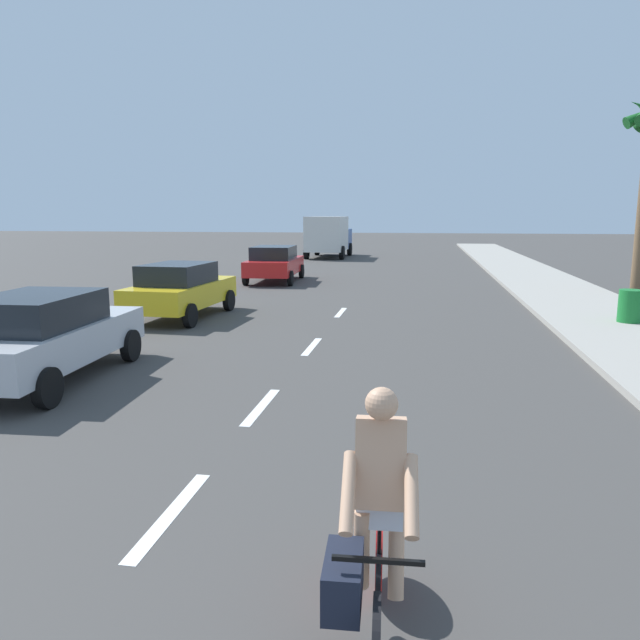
{
  "coord_description": "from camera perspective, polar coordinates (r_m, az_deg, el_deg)",
  "views": [
    {
      "loc": [
        2.38,
        2.18,
        2.93
      ],
      "look_at": [
        0.65,
        12.29,
        1.1
      ],
      "focal_mm": 33.29,
      "sensor_mm": 36.0,
      "label": 1
    }
  ],
  "objects": [
    {
      "name": "delivery_truck",
      "position": [
        41.38,
        0.83,
        8.12
      ],
      "size": [
        2.72,
        6.26,
        2.8
      ],
      "rotation": [
        0.0,
        0.0,
        -0.01
      ],
      "color": "#23478C",
      "rests_on": "ground"
    },
    {
      "name": "lane_stripe_3",
      "position": [
        9.3,
        -5.67,
        -8.27
      ],
      "size": [
        0.16,
        1.8,
        0.01
      ],
      "primitive_type": "cube",
      "color": "white",
      "rests_on": "ground"
    },
    {
      "name": "cyclist",
      "position": [
        4.23,
        5.01,
        -19.61
      ],
      "size": [
        0.64,
        1.71,
        1.82
      ],
      "rotation": [
        0.0,
        0.0,
        3.2
      ],
      "color": "black",
      "rests_on": "ground"
    },
    {
      "name": "parked_car_silver",
      "position": [
        11.57,
        -25.2,
        -1.27
      ],
      "size": [
        2.23,
        4.5,
        1.57
      ],
      "rotation": [
        0.0,
        0.0,
        0.06
      ],
      "color": "#B7BABF",
      "rests_on": "ground"
    },
    {
      "name": "lane_stripe_5",
      "position": [
        17.98,
        2.0,
        0.73
      ],
      "size": [
        0.16,
        1.8,
        0.01
      ],
      "primitive_type": "cube",
      "color": "white",
      "rests_on": "ground"
    },
    {
      "name": "lane_stripe_2",
      "position": [
        6.36,
        -14.15,
        -17.59
      ],
      "size": [
        0.16,
        1.8,
        0.01
      ],
      "primitive_type": "cube",
      "color": "white",
      "rests_on": "ground"
    },
    {
      "name": "ground_plane",
      "position": [
        18.22,
        2.11,
        0.84
      ],
      "size": [
        160.0,
        160.0,
        0.0
      ],
      "primitive_type": "plane",
      "color": "#423F3D"
    },
    {
      "name": "parked_car_yellow",
      "position": [
        17.43,
        -13.25,
        2.95
      ],
      "size": [
        2.09,
        4.28,
        1.57
      ],
      "rotation": [
        0.0,
        0.0,
        -0.04
      ],
      "color": "gold",
      "rests_on": "ground"
    },
    {
      "name": "trash_bin_far",
      "position": [
        17.53,
        27.67,
        1.2
      ],
      "size": [
        0.6,
        0.6,
        0.85
      ],
      "primitive_type": "cylinder",
      "color": "#19722D",
      "rests_on": "sidewalk_strip"
    },
    {
      "name": "parked_car_red",
      "position": [
        26.31,
        -4.38,
        5.52
      ],
      "size": [
        2.28,
        4.64,
        1.57
      ],
      "rotation": [
        0.0,
        0.0,
        0.05
      ],
      "color": "red",
      "rests_on": "ground"
    },
    {
      "name": "lane_stripe_4",
      "position": [
        13.34,
        -0.78,
        -2.56
      ],
      "size": [
        0.16,
        1.8,
        0.01
      ],
      "primitive_type": "cube",
      "color": "white",
      "rests_on": "ground"
    },
    {
      "name": "sidewalk_strip",
      "position": [
        20.67,
        23.99,
        1.28
      ],
      "size": [
        3.6,
        80.0,
        0.14
      ],
      "primitive_type": "cube",
      "color": "#9E998E",
      "rests_on": "ground"
    }
  ]
}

